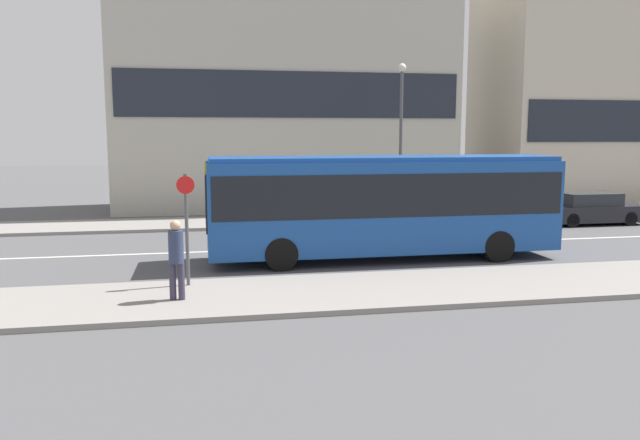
{
  "coord_description": "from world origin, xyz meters",
  "views": [
    {
      "loc": [
        -3.51,
        -20.68,
        3.9
      ],
      "look_at": [
        0.11,
        -1.91,
        1.24
      ],
      "focal_mm": 35.0,
      "sensor_mm": 36.0,
      "label": 1
    }
  ],
  "objects_px": {
    "parked_car_0": "(590,209)",
    "street_lamp": "(401,125)",
    "city_bus": "(383,200)",
    "pedestrian_near_stop": "(176,254)",
    "bus_stop_sign": "(187,221)"
  },
  "relations": [
    {
      "from": "parked_car_0",
      "to": "street_lamp",
      "type": "bearing_deg",
      "value": 164.65
    },
    {
      "from": "city_bus",
      "to": "parked_car_0",
      "type": "xyz_separation_m",
      "value": [
        10.99,
        5.58,
        -1.2
      ]
    },
    {
      "from": "bus_stop_sign",
      "to": "street_lamp",
      "type": "relative_size",
      "value": 0.41
    },
    {
      "from": "parked_car_0",
      "to": "pedestrian_near_stop",
      "type": "xyz_separation_m",
      "value": [
        -17.11,
        -9.82,
        0.54
      ]
    },
    {
      "from": "pedestrian_near_stop",
      "to": "parked_car_0",
      "type": "bearing_deg",
      "value": 41.32
    },
    {
      "from": "city_bus",
      "to": "street_lamp",
      "type": "xyz_separation_m",
      "value": [
        3.09,
        7.74,
        2.41
      ]
    },
    {
      "from": "parked_car_0",
      "to": "street_lamp",
      "type": "xyz_separation_m",
      "value": [
        -7.89,
        2.17,
        3.61
      ]
    },
    {
      "from": "street_lamp",
      "to": "parked_car_0",
      "type": "bearing_deg",
      "value": -15.35
    },
    {
      "from": "city_bus",
      "to": "street_lamp",
      "type": "bearing_deg",
      "value": 63.4
    },
    {
      "from": "street_lamp",
      "to": "city_bus",
      "type": "bearing_deg",
      "value": -111.78
    },
    {
      "from": "city_bus",
      "to": "pedestrian_near_stop",
      "type": "height_order",
      "value": "city_bus"
    },
    {
      "from": "parked_car_0",
      "to": "pedestrian_near_stop",
      "type": "height_order",
      "value": "pedestrian_near_stop"
    },
    {
      "from": "pedestrian_near_stop",
      "to": "bus_stop_sign",
      "type": "xyz_separation_m",
      "value": [
        0.22,
        1.35,
        0.57
      ]
    },
    {
      "from": "parked_car_0",
      "to": "pedestrian_near_stop",
      "type": "distance_m",
      "value": 19.74
    },
    {
      "from": "pedestrian_near_stop",
      "to": "bus_stop_sign",
      "type": "relative_size",
      "value": 0.66
    }
  ]
}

